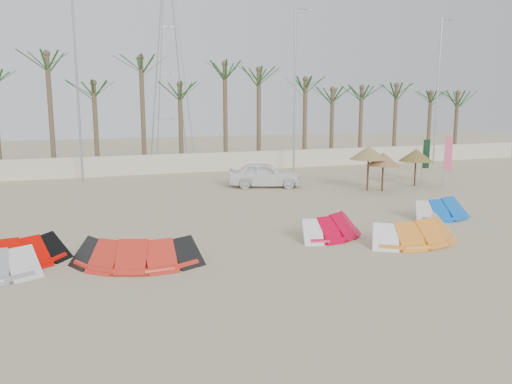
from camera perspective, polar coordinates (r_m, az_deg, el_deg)
name	(u,v)px	position (r m, az deg, el deg)	size (l,w,h in m)	color
ground	(331,273)	(14.10, 8.61, -9.19)	(120.00, 120.00, 0.00)	tan
boundary_wall	(175,163)	(34.48, -9.28, 3.24)	(60.00, 0.30, 1.30)	beige
palm_line	(178,78)	(35.90, -8.95, 12.78)	(52.00, 4.00, 7.70)	brown
lamp_b	(78,84)	(31.65, -19.70, 11.50)	(1.25, 0.14, 11.00)	#A5A8AD
lamp_c	(295,87)	(34.83, 4.50, 11.84)	(1.25, 0.14, 11.00)	#A5A8AD
lamp_d	(438,89)	(41.31, 20.09, 10.98)	(1.25, 0.14, 11.00)	#A5A8AD
pylon	(173,163)	(40.59, -9.51, 3.30)	(3.00, 3.00, 14.00)	#A5A8AD
kite_red_left	(6,250)	(16.38, -26.64, -5.90)	(3.58, 2.02, 0.90)	#DA0700
kite_red_mid	(135,248)	(15.19, -13.65, -6.29)	(3.98, 2.54, 0.90)	red
kite_red_right	(329,223)	(18.01, 8.29, -3.58)	(3.41, 2.56, 0.90)	red
kite_orange	(410,228)	(17.94, 17.24, -3.97)	(3.81, 2.11, 0.90)	orange
kite_blue	(438,206)	(22.14, 20.12, -1.55)	(3.25, 2.10, 0.90)	blue
parasol_left	(369,153)	(27.50, 12.75, 4.38)	(2.04, 2.04, 2.40)	#4C331E
parasol_mid	(383,159)	(27.53, 14.35, 3.65)	(1.76, 1.76, 2.08)	#4C331E
parasol_right	(416,155)	(29.78, 17.83, 4.03)	(1.92, 1.92, 2.13)	#4C331E
flag_pink	(447,155)	(30.14, 21.00, 3.95)	(0.44, 0.13, 3.03)	#A5A8AD
flag_green	(425,155)	(31.90, 18.76, 4.01)	(0.45, 0.13, 2.68)	#A5A8AD
car	(265,175)	(28.18, 0.99, 1.99)	(1.65, 4.09, 1.39)	white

